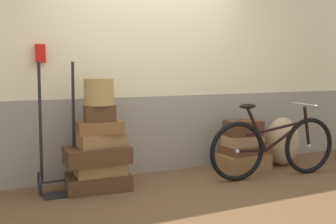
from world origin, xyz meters
The scene contains 16 objects.
ground centered at (0.00, 0.00, -0.03)m, with size 10.12×5.20×0.06m, color brown.
station_building centered at (0.01, 0.85, 1.47)m, with size 8.12×0.74×2.93m.
suitcase_0 centered at (-0.81, 0.36, 0.09)m, with size 0.69×0.45×0.17m, color #4C2D19.
suitcase_1 centered at (-0.79, 0.35, 0.24)m, with size 0.54×0.37×0.13m, color olive.
suitcase_2 centered at (-0.82, 0.33, 0.40)m, with size 0.69×0.41×0.18m, color #4C2D19.
suitcase_3 centered at (-0.78, 0.37, 0.56)m, with size 0.50×0.33×0.14m, color olive.
suitcase_4 centered at (-0.78, 0.35, 0.69)m, with size 0.48×0.32×0.13m, color brown.
suitcase_5 centered at (-0.79, 0.33, 0.85)m, with size 0.32×0.22×0.17m, color #4C2D19.
suitcase_6 centered at (1.13, 0.34, 0.11)m, with size 0.66×0.38×0.21m, color olive.
suitcase_7 centered at (1.17, 0.37, 0.27)m, with size 0.58×0.39×0.11m, color brown.
suitcase_8 centered at (1.12, 0.34, 0.39)m, with size 0.48×0.30×0.13m, color #9E754C.
suitcase_9 centered at (1.13, 0.36, 0.56)m, with size 0.46×0.29×0.20m, color #4C2D19.
wicker_basket centered at (-0.79, 0.34, 1.08)m, with size 0.32×0.32×0.29m, color #A8844C.
luggage_trolley centered at (-1.22, 0.41, 0.35)m, with size 0.42×0.35×1.40m.
burlap_sack centered at (1.78, 0.34, 0.33)m, with size 0.48×0.41×0.66m, color tan.
bicycle centered at (1.27, -0.09, 0.38)m, with size 1.74×0.46×0.92m.
Camera 1 is at (-1.87, -3.69, 1.32)m, focal length 40.89 mm.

